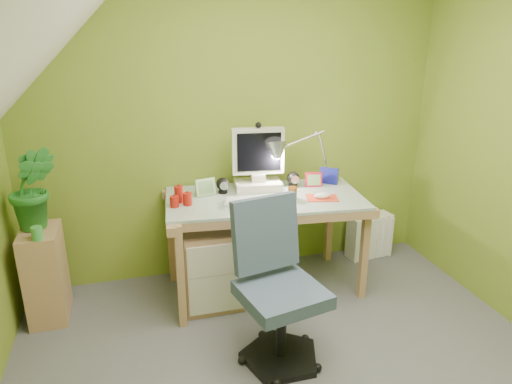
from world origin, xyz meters
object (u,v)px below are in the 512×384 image
object	(u,v)px
task_chair	(282,293)
radiator	(369,236)
desk_lamp	(316,145)
desk	(264,244)
monitor	(258,158)
potted_plant	(33,188)
side_ledge	(46,274)

from	to	relation	value
task_chair	radiator	xyz separation A→B (m)	(1.16, 1.09, -0.27)
desk_lamp	task_chair	world-z (taller)	desk_lamp
desk	monitor	xyz separation A→B (m)	(0.00, 0.18, 0.61)
desk_lamp	task_chair	distance (m)	1.29
desk	potted_plant	bearing A→B (deg)	-178.03
task_chair	radiator	size ratio (longest dim) A/B	2.44
side_ledge	task_chair	distance (m)	1.63
desk_lamp	potted_plant	world-z (taller)	desk_lamp
monitor	desk_lamp	bearing A→B (deg)	6.64
side_ledge	potted_plant	bearing A→B (deg)	90.00
desk_lamp	potted_plant	distance (m)	1.97
desk	side_ledge	world-z (taller)	desk
desk_lamp	potted_plant	xyz separation A→B (m)	(-1.96, -0.09, -0.13)
desk	potted_plant	distance (m)	1.61
desk_lamp	radiator	world-z (taller)	desk_lamp
desk	task_chair	world-z (taller)	task_chair
monitor	radiator	bearing A→B (deg)	12.23
side_ledge	task_chair	size ratio (longest dim) A/B	0.70
desk_lamp	side_ledge	size ratio (longest dim) A/B	0.95
monitor	radiator	world-z (taller)	monitor
side_ledge	task_chair	bearing A→B (deg)	-31.73
desk	side_ledge	bearing A→B (deg)	-176.15
potted_plant	radiator	size ratio (longest dim) A/B	1.46
desk_lamp	task_chair	bearing A→B (deg)	-132.12
potted_plant	desk_lamp	bearing A→B (deg)	2.57
monitor	desk	bearing A→B (deg)	-83.36
potted_plant	radiator	bearing A→B (deg)	4.25
desk	potted_plant	size ratio (longest dim) A/B	2.53
desk	monitor	bearing A→B (deg)	95.43
potted_plant	task_chair	size ratio (longest dim) A/B	0.60
desk_lamp	task_chair	xyz separation A→B (m)	(-0.58, -0.99, -0.59)
desk_lamp	radiator	distance (m)	1.04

